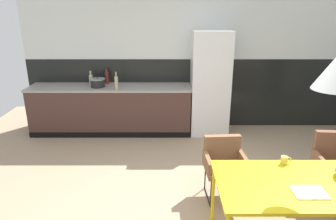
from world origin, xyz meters
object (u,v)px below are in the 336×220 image
mug_dark_espresso (283,160)px  bottle_vinegar_dark (89,80)px  armchair_corner_seat (222,159)px  bottle_spice_small (105,78)px  dining_table (314,186)px  refrigerator_column (208,83)px  armchair_far_side (334,158)px  open_book (308,192)px  cooking_pot (96,83)px  pendant_lamp_over_table_near (333,72)px  bottle_wine_green (115,83)px

mug_dark_espresso → bottle_vinegar_dark: bearing=134.4°
armchair_corner_seat → bottle_spice_small: (-1.84, 2.23, 0.52)m
dining_table → refrigerator_column: bearing=101.8°
bottle_spice_small → armchair_far_side: bearing=-36.0°
armchair_far_side → mug_dark_espresso: armchair_far_side is taller
open_book → armchair_corner_seat: bearing=117.3°
dining_table → bottle_spice_small: 4.04m
mug_dark_espresso → cooking_pot: size_ratio=0.43×
armchair_corner_seat → bottle_spice_small: 2.94m
pendant_lamp_over_table_near → dining_table: bearing=-90.0°
dining_table → bottle_spice_small: bottle_spice_small is taller
cooking_pot → bottle_wine_green: size_ratio=0.85×
bottle_spice_small → pendant_lamp_over_table_near: bearing=-51.0°
dining_table → cooking_pot: (-2.64, 2.89, 0.28)m
armchair_corner_seat → armchair_far_side: armchair_far_side is taller
dining_table → bottle_vinegar_dark: (-2.80, 3.04, 0.30)m
refrigerator_column → bottle_wine_green: size_ratio=6.09×
open_book → bottle_vinegar_dark: bearing=129.8°
dining_table → open_book: 0.22m
armchair_far_side → bottle_wine_green: size_ratio=2.71×
armchair_far_side → mug_dark_espresso: bearing=34.3°
refrigerator_column → open_book: refrigerator_column is taller
dining_table → mug_dark_espresso: 0.41m
open_book → pendant_lamp_over_table_near: 1.05m
armchair_corner_seat → bottle_spice_small: bearing=-54.2°
refrigerator_column → bottle_vinegar_dark: size_ratio=7.14×
armchair_corner_seat → mug_dark_espresso: size_ratio=6.60×
open_book → bottle_vinegar_dark: (-2.66, 3.20, 0.26)m
armchair_far_side → bottle_spice_small: 3.95m
cooking_pot → armchair_corner_seat: bearing=-45.5°
bottle_spice_small → pendant_lamp_over_table_near: size_ratio=0.28×
open_book → bottle_wine_green: bottle_wine_green is taller
refrigerator_column → open_book: size_ratio=6.62×
armchair_far_side → open_book: bearing=55.9°
cooking_pot → armchair_far_side: bearing=-32.1°
refrigerator_column → bottle_spice_small: (-1.91, 0.20, 0.06)m
pendant_lamp_over_table_near → cooking_pot: bearing=132.7°
cooking_pot → dining_table: bearing=-47.6°
refrigerator_column → mug_dark_espresso: size_ratio=16.59×
cooking_pot → bottle_spice_small: (0.12, 0.24, 0.04)m
dining_table → armchair_corner_seat: bearing=127.2°
mug_dark_espresso → dining_table: bearing=-64.6°
armchair_corner_seat → cooking_pot: bearing=-49.1°
armchair_far_side → bottle_spice_small: bearing=-31.8°
bottle_spice_small → bottle_vinegar_dark: (-0.28, -0.10, -0.02)m
armchair_corner_seat → open_book: bearing=113.7°
armchair_far_side → bottle_spice_small: size_ratio=2.98×
bottle_wine_green → pendant_lamp_over_table_near: 3.61m
mug_dark_espresso → cooking_pot: bearing=134.3°
bottle_wine_green → pendant_lamp_over_table_near: size_ratio=0.31×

